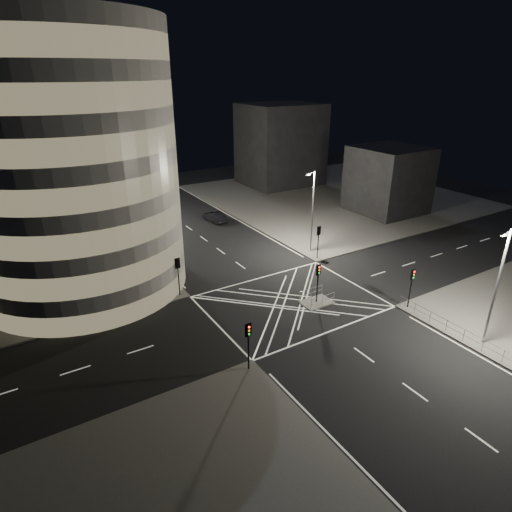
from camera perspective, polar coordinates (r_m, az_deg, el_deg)
ground at (r=42.25m, az=4.64°, el=-6.11°), size 120.00×120.00×0.00m
sidewalk_far_right at (r=78.85m, az=10.36°, el=7.89°), size 42.00×42.00×0.15m
central_island at (r=42.29m, az=8.05°, el=-6.14°), size 3.00×2.00×0.15m
office_tower_curved at (r=48.89m, az=-30.08°, el=10.81°), size 30.00×29.00×27.20m
building_right_far at (r=85.44m, az=3.27°, el=14.63°), size 14.00×12.00×15.00m
building_right_near at (r=70.81m, az=17.20°, el=9.70°), size 10.00×10.00×10.00m
building_far_end at (r=90.06m, az=-20.33°, el=14.60°), size 18.00×8.00×18.00m
tree_a at (r=43.33m, az=-13.69°, el=0.67°), size 4.33×4.33×6.84m
tree_b at (r=48.60m, az=-16.01°, el=3.43°), size 5.27×5.27×7.77m
tree_c at (r=54.20m, az=-17.81°, el=5.07°), size 4.68×4.68×7.25m
tree_d at (r=59.69m, az=-19.37°, el=7.03°), size 4.74×4.74×7.80m
tree_e at (r=65.74m, az=-20.43°, el=7.03°), size 3.47×3.47×5.65m
traffic_signal_fl at (r=42.54m, az=-10.37°, el=-1.80°), size 0.55×0.22×4.00m
traffic_signal_nl at (r=31.76m, az=-1.03°, el=-10.85°), size 0.55×0.22×4.00m
traffic_signal_fr at (r=50.83m, az=8.33°, el=2.63°), size 0.55×0.22×4.00m
traffic_signal_nr at (r=42.22m, az=20.05°, el=-3.13°), size 0.55×0.22×4.00m
traffic_signal_island at (r=40.97m, az=8.27°, el=-2.68°), size 0.55×0.22×4.00m
street_lamp_left_near at (r=45.93m, az=-13.77°, el=3.38°), size 1.25×0.25×10.00m
street_lamp_left_far at (r=62.65m, az=-19.11°, el=8.11°), size 1.25×0.25×10.00m
street_lamp_right_far at (r=51.96m, az=7.51°, el=6.21°), size 1.25×0.25×10.00m
street_lamp_right_near at (r=38.22m, az=29.44°, el=-3.33°), size 1.25×0.25×10.00m
railing_near_right at (r=40.28m, az=25.00°, el=-8.95°), size 0.06×11.70×1.10m
railing_island_south at (r=41.39m, az=8.88°, el=-5.90°), size 2.80×0.06×1.10m
railing_island_north at (r=42.59m, az=7.34°, el=-4.90°), size 2.80×0.06×1.10m
sedan at (r=64.28m, az=-5.51°, el=5.23°), size 2.13×4.77×1.52m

